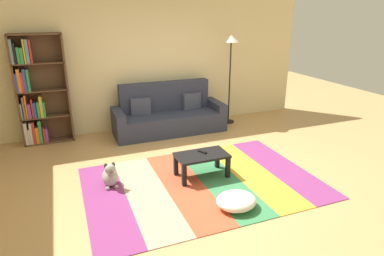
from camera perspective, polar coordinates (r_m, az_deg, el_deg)
ground_plane at (r=5.23m, az=1.59°, el=-7.73°), size 14.00×14.00×0.00m
back_wall at (r=7.14m, az=-6.54°, el=11.00°), size 6.80×0.10×2.70m
rug at (r=4.95m, az=1.76°, el=-9.35°), size 3.33×2.28×0.01m
couch at (r=6.90m, az=-4.05°, el=2.14°), size 2.26×0.80×1.00m
bookshelf at (r=6.74m, az=-25.14°, el=5.34°), size 0.90×0.28×2.02m
coffee_table at (r=5.00m, az=1.68°, el=-5.20°), size 0.78×0.44×0.36m
pouf at (r=4.37m, az=7.59°, el=-12.26°), size 0.52×0.47×0.19m
dog at (r=4.94m, az=-13.86°, el=-7.97°), size 0.22×0.35×0.40m
standing_lamp at (r=7.25m, az=6.67°, el=13.04°), size 0.32×0.32×1.90m
tv_remote at (r=5.04m, az=1.83°, el=-4.07°), size 0.11×0.15×0.02m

